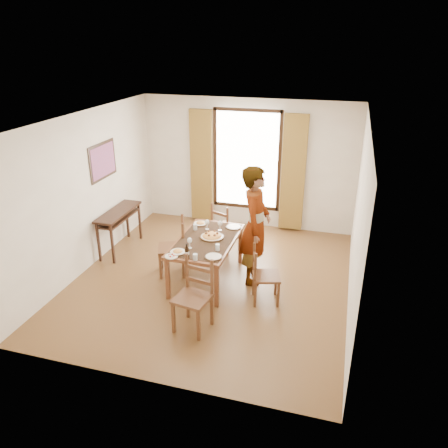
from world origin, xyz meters
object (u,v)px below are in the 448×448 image
(console_table, at_px, (119,217))
(man, at_px, (255,226))
(dining_table, at_px, (206,243))
(pasta_platter, at_px, (212,235))

(console_table, bearing_deg, man, -8.37)
(dining_table, height_order, man, man)
(dining_table, distance_m, pasta_platter, 0.16)
(console_table, bearing_deg, pasta_platter, -15.00)
(pasta_platter, bearing_deg, dining_table, -128.97)
(console_table, relative_size, man, 0.60)
(man, bearing_deg, pasta_platter, 99.67)
(console_table, distance_m, man, 2.76)
(console_table, distance_m, pasta_platter, 2.09)
(dining_table, bearing_deg, console_table, 162.22)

